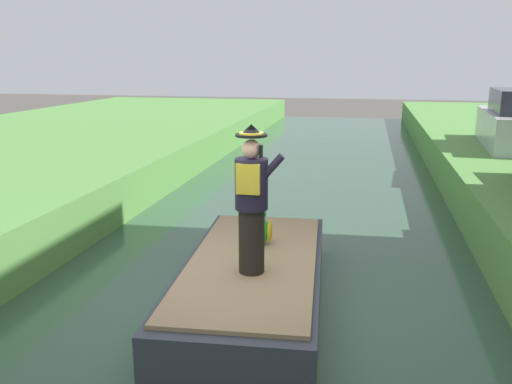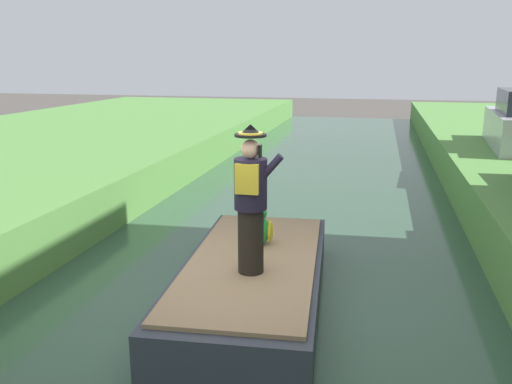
{
  "view_description": "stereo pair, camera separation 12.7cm",
  "coord_description": "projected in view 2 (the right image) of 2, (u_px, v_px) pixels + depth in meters",
  "views": [
    {
      "loc": [
        1.4,
        -6.08,
        3.3
      ],
      "look_at": [
        0.02,
        0.47,
        1.61
      ],
      "focal_mm": 37.06,
      "sensor_mm": 36.0,
      "label": 1
    },
    {
      "loc": [
        1.52,
        -6.05,
        3.3
      ],
      "look_at": [
        0.02,
        0.47,
        1.61
      ],
      "focal_mm": 37.06,
      "sensor_mm": 36.0,
      "label": 2
    }
  ],
  "objects": [
    {
      "name": "ground_plane",
      "position": [
        246.0,
        321.0,
        6.86
      ],
      "size": [
        80.0,
        80.0,
        0.0
      ],
      "primitive_type": "plane",
      "color": "#4C4742"
    },
    {
      "name": "person_pirate",
      "position": [
        251.0,
        200.0,
        6.4
      ],
      "size": [
        0.61,
        0.42,
        1.85
      ],
      "rotation": [
        0.0,
        0.0,
        -0.08
      ],
      "color": "black",
      "rests_on": "boat"
    },
    {
      "name": "canal_water",
      "position": [
        246.0,
        317.0,
        6.84
      ],
      "size": [
        6.5,
        48.0,
        0.1
      ],
      "primitive_type": "cube",
      "color": "#33513D",
      "rests_on": "ground"
    },
    {
      "name": "parrot_plush",
      "position": [
        260.0,
        228.0,
        7.55
      ],
      "size": [
        0.36,
        0.34,
        0.57
      ],
      "color": "green",
      "rests_on": "boat"
    },
    {
      "name": "boat",
      "position": [
        253.0,
        281.0,
        7.11
      ],
      "size": [
        2.1,
        4.32,
        0.61
      ],
      "color": "#333842",
      "rests_on": "canal_water"
    }
  ]
}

